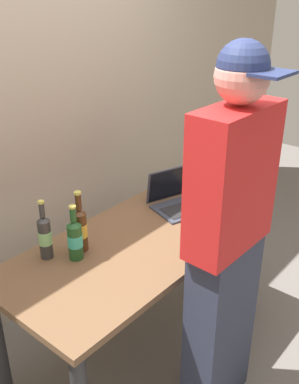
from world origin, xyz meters
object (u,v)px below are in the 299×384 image
(beer_bottle_amber, at_px, (75,239))
(person_figure, at_px, (227,245))
(beer_bottle_green, at_px, (80,228))
(beer_bottle_brown, at_px, (45,236))
(laptop, at_px, (179,199))

(beer_bottle_amber, bearing_deg, person_figure, -64.50)
(beer_bottle_green, relative_size, person_figure, 0.18)
(beer_bottle_brown, height_order, beer_bottle_green, beer_bottle_green)
(laptop, bearing_deg, person_figure, -127.61)
(person_figure, bearing_deg, beer_bottle_amber, 115.50)
(laptop, height_order, beer_bottle_green, beer_bottle_green)
(beer_bottle_amber, relative_size, beer_bottle_green, 0.89)
(beer_bottle_green, height_order, person_figure, person_figure)
(beer_bottle_brown, xyz_separation_m, beer_bottle_green, (0.16, -0.08, 0.00))
(beer_bottle_amber, relative_size, person_figure, 0.16)
(beer_bottle_amber, distance_m, beer_bottle_green, 0.08)
(beer_bottle_brown, relative_size, beer_bottle_amber, 1.07)
(laptop, relative_size, beer_bottle_amber, 1.41)
(beer_bottle_green, bearing_deg, person_figure, -70.56)
(beer_bottle_green, distance_m, person_figure, 0.75)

